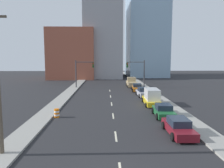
% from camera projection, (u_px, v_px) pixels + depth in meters
% --- Properties ---
extents(sidewalk_left, '(2.17, 90.11, 0.17)m').
position_uv_depth(sidewalk_left, '(78.00, 83.00, 54.96)').
color(sidewalk_left, gray).
rests_on(sidewalk_left, ground).
extents(sidewalk_right, '(2.17, 90.11, 0.17)m').
position_uv_depth(sidewalk_right, '(139.00, 83.00, 55.41)').
color(sidewalk_right, gray).
rests_on(sidewalk_right, ground).
extents(lane_stripe_at_8m, '(0.16, 2.40, 0.01)m').
position_uv_depth(lane_stripe_at_8m, '(116.00, 136.00, 18.22)').
color(lane_stripe_at_8m, beige).
rests_on(lane_stripe_at_8m, ground).
extents(lane_stripe_at_14m, '(0.16, 2.40, 0.01)m').
position_uv_depth(lane_stripe_at_14m, '(113.00, 116.00, 24.57)').
color(lane_stripe_at_14m, beige).
rests_on(lane_stripe_at_14m, ground).
extents(lane_stripe_at_21m, '(0.16, 2.40, 0.01)m').
position_uv_depth(lane_stripe_at_21m, '(112.00, 104.00, 30.99)').
color(lane_stripe_at_21m, beige).
rests_on(lane_stripe_at_21m, ground).
extents(lane_stripe_at_27m, '(0.16, 2.40, 0.01)m').
position_uv_depth(lane_stripe_at_27m, '(111.00, 96.00, 37.08)').
color(lane_stripe_at_27m, beige).
rests_on(lane_stripe_at_27m, ground).
extents(lane_stripe_at_33m, '(0.16, 2.40, 0.01)m').
position_uv_depth(lane_stripe_at_33m, '(110.00, 91.00, 43.58)').
color(lane_stripe_at_33m, beige).
rests_on(lane_stripe_at_33m, ground).
extents(building_brick_left, '(14.00, 16.00, 15.32)m').
position_uv_depth(building_brick_left, '(73.00, 54.00, 70.46)').
color(building_brick_left, '#9E513D').
rests_on(building_brick_left, ground).
extents(building_office_center, '(12.00, 20.00, 25.43)m').
position_uv_depth(building_office_center, '(103.00, 39.00, 74.12)').
color(building_office_center, '#99999E').
rests_on(building_office_center, ground).
extents(building_glass_right, '(13.00, 20.00, 39.26)m').
position_uv_depth(building_glass_right, '(146.00, 21.00, 77.71)').
color(building_glass_right, '#8CADC6').
rests_on(building_glass_right, ground).
extents(traffic_signal_left, '(4.00, 0.35, 6.01)m').
position_uv_depth(traffic_signal_left, '(81.00, 70.00, 46.74)').
color(traffic_signal_left, '#38383D').
rests_on(traffic_signal_left, ground).
extents(traffic_signal_right, '(4.00, 0.35, 6.01)m').
position_uv_depth(traffic_signal_right, '(139.00, 70.00, 47.11)').
color(traffic_signal_right, '#38383D').
rests_on(traffic_signal_right, ground).
extents(traffic_barrel, '(0.56, 0.56, 0.95)m').
position_uv_depth(traffic_barrel, '(57.00, 113.00, 23.92)').
color(traffic_barrel, orange).
rests_on(traffic_barrel, ground).
extents(sedan_maroon, '(2.09, 4.77, 1.43)m').
position_uv_depth(sedan_maroon, '(178.00, 127.00, 18.57)').
color(sedan_maroon, maroon).
rests_on(sedan_maroon, ground).
extents(sedan_green, '(2.29, 4.42, 1.41)m').
position_uv_depth(sedan_green, '(164.00, 111.00, 24.25)').
color(sedan_green, '#1E6033').
rests_on(sedan_green, ground).
extents(box_truck_yellow, '(2.38, 5.70, 2.25)m').
position_uv_depth(box_truck_yellow, '(152.00, 97.00, 30.35)').
color(box_truck_yellow, gold).
rests_on(box_truck_yellow, ground).
extents(sedan_silver, '(2.15, 4.49, 1.50)m').
position_uv_depth(sedan_silver, '(143.00, 92.00, 37.11)').
color(sedan_silver, '#B2B2BC').
rests_on(sedan_silver, ground).
extents(sedan_orange, '(2.26, 4.61, 1.44)m').
position_uv_depth(sedan_orange, '(137.00, 88.00, 42.98)').
color(sedan_orange, orange).
rests_on(sedan_orange, ground).
extents(pickup_truck_tan, '(2.38, 5.24, 2.13)m').
position_uv_depth(pickup_truck_tan, '(132.00, 83.00, 49.29)').
color(pickup_truck_tan, tan).
rests_on(pickup_truck_tan, ground).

